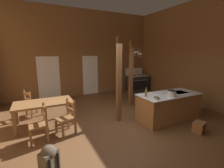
{
  "coord_description": "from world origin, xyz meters",
  "views": [
    {
      "loc": [
        -2.36,
        -3.91,
        2.25
      ],
      "look_at": [
        0.09,
        0.96,
        1.14
      ],
      "focal_mm": 25.34,
      "sensor_mm": 36.0,
      "label": 1
    }
  ],
  "objects_px": {
    "dining_table": "(44,105)",
    "backpack": "(49,159)",
    "ladderback_chair_at_table_end": "(40,124)",
    "kitchen_island": "(169,107)",
    "mixing_bowl_on_counter": "(156,98)",
    "bottle_tall_on_counter": "(146,93)",
    "stove_range": "(137,83)",
    "ladderback_chair_by_post": "(67,118)",
    "step_stool": "(199,126)",
    "ladderback_chair_near_window": "(32,104)",
    "stockpot_on_counter": "(172,93)"
  },
  "relations": [
    {
      "from": "step_stool",
      "to": "ladderback_chair_by_post",
      "type": "xyz_separation_m",
      "value": [
        -3.36,
        1.64,
        0.27
      ]
    },
    {
      "from": "backpack",
      "to": "step_stool",
      "type": "bearing_deg",
      "value": -2.93
    },
    {
      "from": "step_stool",
      "to": "ladderback_chair_by_post",
      "type": "bearing_deg",
      "value": 153.91
    },
    {
      "from": "stove_range",
      "to": "mixing_bowl_on_counter",
      "type": "distance_m",
      "value": 4.63
    },
    {
      "from": "step_stool",
      "to": "bottle_tall_on_counter",
      "type": "relative_size",
      "value": 1.42
    },
    {
      "from": "stove_range",
      "to": "stockpot_on_counter",
      "type": "distance_m",
      "value": 4.34
    },
    {
      "from": "stove_range",
      "to": "backpack",
      "type": "xyz_separation_m",
      "value": [
        -5.23,
        -4.61,
        -0.17
      ]
    },
    {
      "from": "ladderback_chair_near_window",
      "to": "mixing_bowl_on_counter",
      "type": "xyz_separation_m",
      "value": [
        3.28,
        -2.65,
        0.48
      ]
    },
    {
      "from": "ladderback_chair_at_table_end",
      "to": "ladderback_chair_near_window",
      "type": "bearing_deg",
      "value": 95.21
    },
    {
      "from": "ladderback_chair_at_table_end",
      "to": "stockpot_on_counter",
      "type": "relative_size",
      "value": 2.8
    },
    {
      "from": "stockpot_on_counter",
      "to": "ladderback_chair_at_table_end",
      "type": "bearing_deg",
      "value": 168.63
    },
    {
      "from": "mixing_bowl_on_counter",
      "to": "bottle_tall_on_counter",
      "type": "height_order",
      "value": "bottle_tall_on_counter"
    },
    {
      "from": "dining_table",
      "to": "stockpot_on_counter",
      "type": "xyz_separation_m",
      "value": [
        3.58,
        -1.7,
        0.34
      ]
    },
    {
      "from": "step_stool",
      "to": "ladderback_chair_near_window",
      "type": "height_order",
      "value": "ladderback_chair_near_window"
    },
    {
      "from": "ladderback_chair_at_table_end",
      "to": "kitchen_island",
      "type": "bearing_deg",
      "value": -7.34
    },
    {
      "from": "stove_range",
      "to": "backpack",
      "type": "distance_m",
      "value": 6.98
    },
    {
      "from": "kitchen_island",
      "to": "ladderback_chair_near_window",
      "type": "relative_size",
      "value": 2.27
    },
    {
      "from": "mixing_bowl_on_counter",
      "to": "stove_range",
      "type": "bearing_deg",
      "value": 61.44
    },
    {
      "from": "ladderback_chair_at_table_end",
      "to": "bottle_tall_on_counter",
      "type": "bearing_deg",
      "value": -7.96
    },
    {
      "from": "stockpot_on_counter",
      "to": "kitchen_island",
      "type": "bearing_deg",
      "value": 54.43
    },
    {
      "from": "ladderback_chair_near_window",
      "to": "backpack",
      "type": "distance_m",
      "value": 3.22
    },
    {
      "from": "stockpot_on_counter",
      "to": "bottle_tall_on_counter",
      "type": "distance_m",
      "value": 0.8
    },
    {
      "from": "ladderback_chair_near_window",
      "to": "ladderback_chair_by_post",
      "type": "bearing_deg",
      "value": -63.95
    },
    {
      "from": "ladderback_chair_at_table_end",
      "to": "backpack",
      "type": "xyz_separation_m",
      "value": [
        0.08,
        -1.35,
        -0.14
      ]
    },
    {
      "from": "backpack",
      "to": "mixing_bowl_on_counter",
      "type": "height_order",
      "value": "mixing_bowl_on_counter"
    },
    {
      "from": "backpack",
      "to": "mixing_bowl_on_counter",
      "type": "relative_size",
      "value": 3.24
    },
    {
      "from": "ladderback_chair_near_window",
      "to": "bottle_tall_on_counter",
      "type": "relative_size",
      "value": 3.18
    },
    {
      "from": "step_stool",
      "to": "ladderback_chair_at_table_end",
      "type": "height_order",
      "value": "ladderback_chair_at_table_end"
    },
    {
      "from": "stove_range",
      "to": "bottle_tall_on_counter",
      "type": "height_order",
      "value": "stove_range"
    },
    {
      "from": "dining_table",
      "to": "stockpot_on_counter",
      "type": "distance_m",
      "value": 3.98
    },
    {
      "from": "kitchen_island",
      "to": "ladderback_chair_by_post",
      "type": "relative_size",
      "value": 2.27
    },
    {
      "from": "stove_range",
      "to": "ladderback_chair_near_window",
      "type": "bearing_deg",
      "value": -165.69
    },
    {
      "from": "ladderback_chair_near_window",
      "to": "stove_range",
      "type": "bearing_deg",
      "value": 14.31
    },
    {
      "from": "kitchen_island",
      "to": "ladderback_chair_at_table_end",
      "type": "bearing_deg",
      "value": 172.66
    },
    {
      "from": "kitchen_island",
      "to": "dining_table",
      "type": "distance_m",
      "value": 4.03
    },
    {
      "from": "ladderback_chair_near_window",
      "to": "stockpot_on_counter",
      "type": "bearing_deg",
      "value": -33.74
    },
    {
      "from": "kitchen_island",
      "to": "mixing_bowl_on_counter",
      "type": "distance_m",
      "value": 0.99
    },
    {
      "from": "step_stool",
      "to": "kitchen_island",
      "type": "bearing_deg",
      "value": 96.89
    },
    {
      "from": "mixing_bowl_on_counter",
      "to": "ladderback_chair_by_post",
      "type": "bearing_deg",
      "value": 159.91
    },
    {
      "from": "ladderback_chair_near_window",
      "to": "bottle_tall_on_counter",
      "type": "height_order",
      "value": "bottle_tall_on_counter"
    },
    {
      "from": "step_stool",
      "to": "ladderback_chair_near_window",
      "type": "xyz_separation_m",
      "value": [
        -4.22,
        3.42,
        0.27
      ]
    },
    {
      "from": "ladderback_chair_by_post",
      "to": "ladderback_chair_near_window",
      "type": "bearing_deg",
      "value": 116.05
    },
    {
      "from": "dining_table",
      "to": "ladderback_chair_by_post",
      "type": "bearing_deg",
      "value": -58.35
    },
    {
      "from": "dining_table",
      "to": "backpack",
      "type": "distance_m",
      "value": 2.32
    },
    {
      "from": "ladderback_chair_at_table_end",
      "to": "backpack",
      "type": "distance_m",
      "value": 1.36
    },
    {
      "from": "step_stool",
      "to": "dining_table",
      "type": "relative_size",
      "value": 0.25
    },
    {
      "from": "ladderback_chair_at_table_end",
      "to": "bottle_tall_on_counter",
      "type": "xyz_separation_m",
      "value": [
        3.02,
        -0.42,
        0.56
      ]
    },
    {
      "from": "backpack",
      "to": "mixing_bowl_on_counter",
      "type": "bearing_deg",
      "value": 10.48
    },
    {
      "from": "kitchen_island",
      "to": "bottle_tall_on_counter",
      "type": "height_order",
      "value": "bottle_tall_on_counter"
    },
    {
      "from": "step_stool",
      "to": "ladderback_chair_near_window",
      "type": "distance_m",
      "value": 5.44
    }
  ]
}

